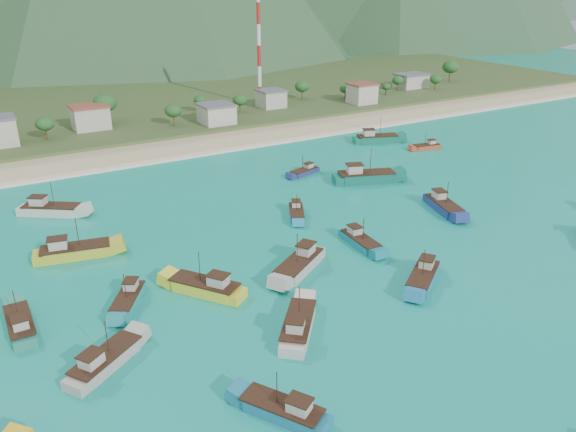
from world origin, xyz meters
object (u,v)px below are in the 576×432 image
boat_31 (128,300)px  boat_32 (360,242)px  boat_18 (376,139)px  boat_27 (427,147)px  boat_20 (423,278)px  boat_3 (304,172)px  boat_4 (365,177)px  boat_26 (284,411)px  boat_0 (443,206)px  boat_12 (298,327)px  boat_13 (51,210)px  boat_19 (20,326)px  boat_23 (206,288)px  radio_tower (259,45)px  boat_10 (74,252)px  boat_11 (296,213)px  boat_14 (105,362)px  boat_17 (300,265)px

boat_31 → boat_32: size_ratio=0.94×
boat_18 → boat_32: 65.62m
boat_18 → boat_27: bearing=53.8°
boat_27 → boat_20: bearing=145.6°
boat_3 → boat_27: boat_3 is taller
boat_4 → boat_26: 74.62m
boat_0 → boat_3: (-11.98, 32.26, -0.33)m
boat_0 → boat_31: size_ratio=1.26×
boat_12 → boat_13: boat_13 is taller
boat_19 → boat_20: boat_20 is taller
boat_23 → boat_12: bearing=-102.3°
boat_27 → boat_19: bearing=118.2°
radio_tower → boat_19: radio_tower is taller
boat_3 → boat_19: boat_19 is taller
boat_3 → boat_31: (-50.84, -35.01, 0.11)m
boat_10 → boat_32: (42.88, -20.08, -0.27)m
boat_4 → boat_32: 32.40m
boat_11 → boat_4: bearing=-131.4°
boat_14 → boat_26: bearing=4.0°
boat_10 → boat_13: size_ratio=1.07×
radio_tower → boat_3: bearing=-109.1°
boat_14 → boat_31: boat_14 is taller
boat_10 → boat_26: 49.89m
boat_3 → boat_11: boat_11 is taller
boat_32 → boat_27: bearing=-139.5°
boat_20 → boat_32: bearing=-32.9°
boat_26 → boat_27: 105.65m
boat_4 → boat_11: size_ratio=1.65×
boat_3 → boat_27: bearing=-103.9°
boat_12 → boat_23: (-6.44, 14.97, 0.04)m
boat_4 → boat_26: bearing=-23.5°
boat_18 → boat_23: boat_18 is taller
boat_11 → boat_31: size_ratio=0.95×
radio_tower → boat_10: radio_tower is taller
radio_tower → boat_11: bearing=-113.4°
boat_14 → boat_27: 107.88m
boat_18 → boat_27: 13.95m
boat_18 → boat_20: (-42.52, -64.33, -0.21)m
boat_23 → boat_4: bearing=-7.2°
boat_18 → boat_23: size_ratio=1.15×
boat_14 → boat_26: (14.01, -17.57, -0.07)m
boat_19 → boat_12: bearing=-31.3°
boat_17 → boat_27: (64.20, 40.15, -0.42)m
boat_32 → boat_0: bearing=-165.8°
boat_0 → boat_31: bearing=19.1°
boat_4 → boat_11: 24.74m
boat_0 → boat_32: size_ratio=1.19×
boat_10 → boat_11: bearing=96.2°
boat_18 → boat_0: bearing=-3.0°
boat_23 → boat_31: bearing=128.8°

